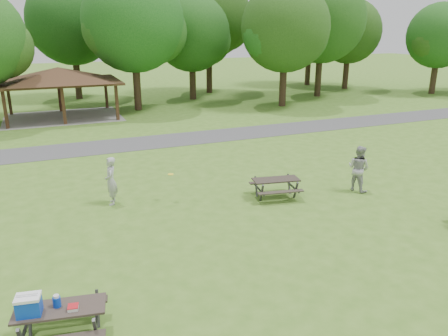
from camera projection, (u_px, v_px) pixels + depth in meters
ground at (243, 247)px, 13.74m from camera, size 160.00×160.00×0.00m
asphalt_path at (144, 143)px, 26.03m from camera, size 120.00×3.20×0.02m
pavilion at (59, 77)px, 32.40m from camera, size 8.60×7.01×3.76m
tree_row_e at (134, 24)px, 34.38m from camera, size 8.40×8.00×11.02m
tree_row_f at (193, 35)px, 39.93m from camera, size 7.35×7.00×9.55m
tree_row_g at (286, 30)px, 36.27m from camera, size 7.77×7.40×10.25m
tree_row_h at (323, 22)px, 41.33m from camera, size 8.61×8.20×11.37m
tree_row_i at (350, 33)px, 46.93m from camera, size 7.14×6.80×9.52m
tree_row_j at (440, 38)px, 43.52m from camera, size 6.72×6.40×8.96m
tree_deep_b at (73, 23)px, 39.91m from camera, size 8.40×8.00×11.13m
tree_deep_c at (210, 18)px, 43.61m from camera, size 8.82×8.40×11.90m
tree_deep_d at (311, 23)px, 49.81m from camera, size 8.40×8.00×11.27m
picnic_table_near at (51, 311)px, 9.41m from camera, size 2.17×1.86×1.34m
picnic_table_middle at (276, 183)px, 17.59m from camera, size 2.09×1.79×0.81m
frisbee_in_flight at (171, 174)px, 17.09m from camera, size 0.30×0.30×0.02m
frisbee_thrower at (111, 181)px, 16.83m from camera, size 0.57×0.76×1.89m
frisbee_catcher at (359, 168)px, 18.21m from camera, size 1.02×1.14×1.95m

